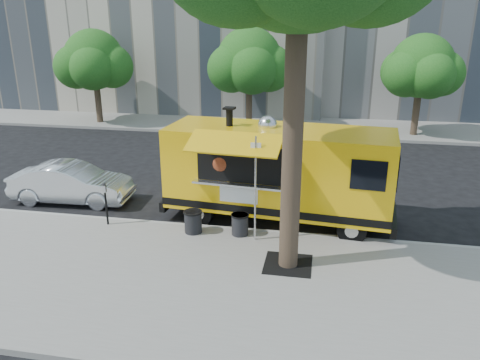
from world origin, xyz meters
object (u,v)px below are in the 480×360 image
object	(u,v)px
sedan	(72,183)
trash_bin_left	(193,221)
trash_bin_right	(240,224)
far_tree_a	(94,60)
far_tree_c	(422,66)
parking_meter	(105,199)
far_tree_b	(249,61)
food_truck	(277,171)
sign_post	(255,183)

from	to	relation	value
sedan	trash_bin_left	world-z (taller)	sedan
trash_bin_right	far_tree_a	bearing A→B (deg)	129.16
far_tree_c	parking_meter	size ratio (longest dim) A/B	3.90
far_tree_b	food_truck	distance (m)	13.06
sign_post	parking_meter	distance (m)	4.64
trash_bin_right	sign_post	bearing A→B (deg)	-27.78
sign_post	far_tree_a	bearing A→B (deg)	129.83
sedan	far_tree_b	bearing A→B (deg)	-21.61
far_tree_c	sign_post	size ratio (longest dim) A/B	1.74
trash_bin_left	trash_bin_right	bearing A→B (deg)	4.23
sign_post	food_truck	distance (m)	1.78
sign_post	trash_bin_left	distance (m)	2.29
parking_meter	trash_bin_left	bearing A→B (deg)	-1.09
parking_meter	food_truck	world-z (taller)	food_truck
food_truck	far_tree_b	bearing A→B (deg)	108.68
food_truck	far_tree_a	bearing A→B (deg)	139.98
far_tree_b	sign_post	xyz separation A→B (m)	(2.55, -14.25, -1.98)
far_tree_b	sign_post	size ratio (longest dim) A/B	1.83
far_tree_c	sign_post	xyz separation A→B (m)	(-6.45, -13.95, -1.87)
trash_bin_left	parking_meter	bearing A→B (deg)	178.91
far_tree_a	far_tree_c	bearing A→B (deg)	0.32
sedan	far_tree_c	bearing A→B (deg)	-50.61
sign_post	trash_bin_left	world-z (taller)	sign_post
sign_post	sedan	world-z (taller)	sign_post
parking_meter	trash_bin_left	world-z (taller)	parking_meter
parking_meter	food_truck	xyz separation A→B (m)	(4.96, 1.52, 0.67)
trash_bin_left	food_truck	bearing A→B (deg)	34.88
far_tree_b	sedan	size ratio (longest dim) A/B	1.33
food_truck	sedan	world-z (taller)	food_truck
food_truck	trash_bin_right	world-z (taller)	food_truck
far_tree_b	parking_meter	size ratio (longest dim) A/B	4.12
far_tree_c	far_tree_a	bearing A→B (deg)	-179.68
sign_post	trash_bin_left	bearing A→B (deg)	175.39
far_tree_b	parking_meter	world-z (taller)	far_tree_b
parking_meter	far_tree_c	bearing A→B (deg)	51.34
far_tree_a	far_tree_b	bearing A→B (deg)	2.54
sign_post	sedan	size ratio (longest dim) A/B	0.73
food_truck	sedan	distance (m)	7.22
far_tree_a	sedan	distance (m)	13.11
food_truck	sedan	xyz separation A→B (m)	(-7.15, 0.33, -0.97)
far_tree_c	sign_post	world-z (taller)	far_tree_c
sign_post	food_truck	world-z (taller)	food_truck
parking_meter	trash_bin_right	distance (m)	4.11
far_tree_a	parking_meter	xyz separation A→B (m)	(7.00, -13.65, -2.79)
sign_post	trash_bin_right	bearing A→B (deg)	152.22
food_truck	trash_bin_left	size ratio (longest dim) A/B	11.10
far_tree_a	trash_bin_left	bearing A→B (deg)	-54.68
far_tree_a	trash_bin_right	xyz separation A→B (m)	(11.08, -13.60, -3.29)
far_tree_c	trash_bin_left	xyz separation A→B (m)	(-8.29, -13.80, -3.22)
parking_meter	trash_bin_right	bearing A→B (deg)	0.70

